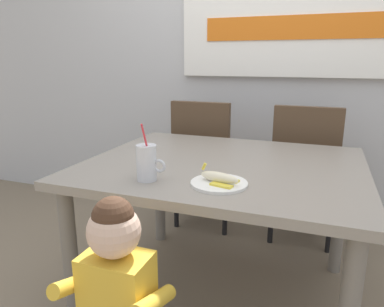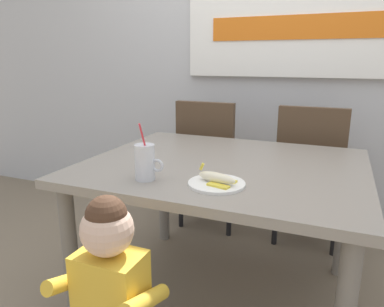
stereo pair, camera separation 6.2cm
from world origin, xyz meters
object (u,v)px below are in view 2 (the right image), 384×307
(dining_chair_left, at_px, (210,157))
(milk_cup, at_px, (145,164))
(dining_table, at_px, (224,181))
(dining_chair_right, at_px, (310,168))
(toddler_standing, at_px, (111,285))
(peeled_banana, at_px, (217,178))
(snack_plate, at_px, (217,184))

(dining_chair_left, distance_m, milk_cup, 1.20)
(dining_table, distance_m, dining_chair_right, 0.87)
(dining_chair_right, bearing_deg, toddler_standing, 72.49)
(dining_chair_right, bearing_deg, peeled_banana, 75.99)
(snack_plate, distance_m, peeled_banana, 0.03)
(snack_plate, bearing_deg, milk_cup, -171.01)
(dining_chair_left, xyz_separation_m, toddler_standing, (0.22, -1.56, -0.02))
(dining_chair_left, relative_size, peeled_banana, 5.47)
(dining_table, height_order, peeled_banana, peeled_banana)
(toddler_standing, xyz_separation_m, snack_plate, (0.21, 0.45, 0.23))
(dining_chair_left, xyz_separation_m, snack_plate, (0.43, -1.11, 0.22))
(toddler_standing, bearing_deg, milk_cup, 102.31)
(dining_chair_right, bearing_deg, milk_cup, 63.47)
(dining_table, bearing_deg, toddler_standing, -100.40)
(dining_table, relative_size, dining_chair_left, 1.37)
(dining_chair_left, distance_m, snack_plate, 1.21)
(milk_cup, bearing_deg, dining_table, 58.23)
(dining_table, distance_m, dining_chair_left, 0.88)
(snack_plate, bearing_deg, dining_table, 102.09)
(toddler_standing, bearing_deg, snack_plate, 64.84)
(peeled_banana, bearing_deg, dining_chair_left, 110.97)
(milk_cup, distance_m, snack_plate, 0.31)
(dining_chair_right, xyz_separation_m, toddler_standing, (-0.49, -1.56, -0.02))
(snack_plate, relative_size, peeled_banana, 1.31)
(dining_table, height_order, dining_chair_right, dining_chair_right)
(dining_table, xyz_separation_m, dining_chair_right, (0.35, 0.79, -0.12))
(dining_chair_left, bearing_deg, snack_plate, 110.89)
(dining_chair_left, xyz_separation_m, dining_chair_right, (0.71, -0.00, 0.00))
(dining_chair_right, distance_m, toddler_standing, 1.64)
(dining_table, xyz_separation_m, snack_plate, (0.07, -0.32, 0.10))
(milk_cup, xyz_separation_m, snack_plate, (0.30, 0.05, -0.06))
(snack_plate, xyz_separation_m, peeled_banana, (0.00, -0.00, 0.03))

